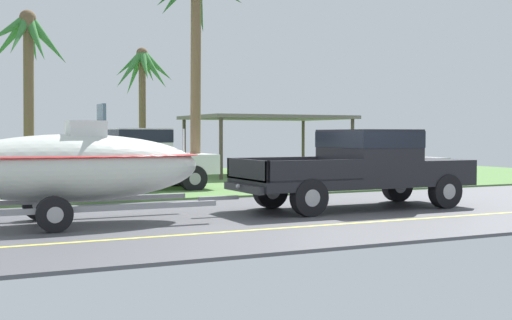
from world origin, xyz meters
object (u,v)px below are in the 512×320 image
object	(u,v)px
parked_sedan_near	(383,164)
palm_tree_near_right	(196,12)
carport_awning	(267,119)
pickup_truck_towing	(367,164)
parked_pickup_background	(136,157)
palm_tree_mid	(143,78)
boat_on_trailer	(72,167)
palm_tree_near_left	(27,56)

from	to	relation	value
parked_sedan_near	palm_tree_near_right	xyz separation A→B (m)	(-7.03, 0.28, 4.91)
carport_awning	pickup_truck_towing	bearing A→B (deg)	-105.41
parked_pickup_background	palm_tree_mid	size ratio (longest dim) A/B	1.05
boat_on_trailer	palm_tree_near_right	distance (m)	9.75
parked_pickup_background	palm_tree_near_left	bearing A→B (deg)	138.47
parked_pickup_background	boat_on_trailer	bearing A→B (deg)	-114.90
palm_tree_near_left	palm_tree_near_right	world-z (taller)	palm_tree_near_right
palm_tree_near_left	palm_tree_mid	bearing A→B (deg)	42.37
palm_tree_near_left	parked_sedan_near	bearing A→B (deg)	-11.91
palm_tree_near_left	palm_tree_mid	distance (m)	6.88
palm_tree_near_left	palm_tree_near_right	bearing A→B (deg)	-24.72
parked_sedan_near	carport_awning	distance (m)	5.84
pickup_truck_towing	carport_awning	bearing A→B (deg)	74.59
parked_sedan_near	palm_tree_near_right	world-z (taller)	palm_tree_near_right
boat_on_trailer	palm_tree_near_left	distance (m)	9.71
boat_on_trailer	parked_sedan_near	bearing A→B (deg)	28.75
pickup_truck_towing	carport_awning	xyz separation A→B (m)	(3.27, 11.86, 1.34)
boat_on_trailer	palm_tree_mid	world-z (taller)	palm_tree_mid
parked_sedan_near	pickup_truck_towing	bearing A→B (deg)	-128.76
parked_pickup_background	parked_sedan_near	xyz separation A→B (m)	(9.07, -0.03, -0.38)
pickup_truck_towing	parked_sedan_near	bearing A→B (deg)	51.24
parked_sedan_near	palm_tree_near_right	size ratio (longest dim) A/B	0.64
pickup_truck_towing	parked_pickup_background	size ratio (longest dim) A/B	1.05
carport_awning	palm_tree_near_right	xyz separation A→B (m)	(-4.93, -4.90, 3.21)
parked_sedan_near	carport_awning	size ratio (longest dim) A/B	0.72
carport_awning	palm_tree_mid	world-z (taller)	palm_tree_mid
carport_awning	palm_tree_near_left	xyz separation A→B (m)	(-9.77, -2.67, 1.84)
parked_sedan_near	palm_tree_mid	bearing A→B (deg)	133.52
boat_on_trailer	parked_pickup_background	bearing A→B (deg)	65.10
palm_tree_near_right	palm_tree_near_left	bearing A→B (deg)	155.28
boat_on_trailer	parked_pickup_background	world-z (taller)	boat_on_trailer
parked_sedan_near	palm_tree_near_left	distance (m)	12.63
palm_tree_mid	boat_on_trailer	bearing A→B (deg)	-111.35
pickup_truck_towing	palm_tree_near_right	bearing A→B (deg)	103.45
boat_on_trailer	palm_tree_mid	bearing A→B (deg)	68.65
palm_tree_near_right	palm_tree_mid	size ratio (longest dim) A/B	1.34
boat_on_trailer	palm_tree_mid	size ratio (longest dim) A/B	1.18
pickup_truck_towing	parked_sedan_near	world-z (taller)	pickup_truck_towing
pickup_truck_towing	parked_pickup_background	distance (m)	7.66
boat_on_trailer	parked_pickup_background	size ratio (longest dim) A/B	1.13
parked_pickup_background	palm_tree_near_right	distance (m)	4.97
pickup_truck_towing	palm_tree_near_left	world-z (taller)	palm_tree_near_left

